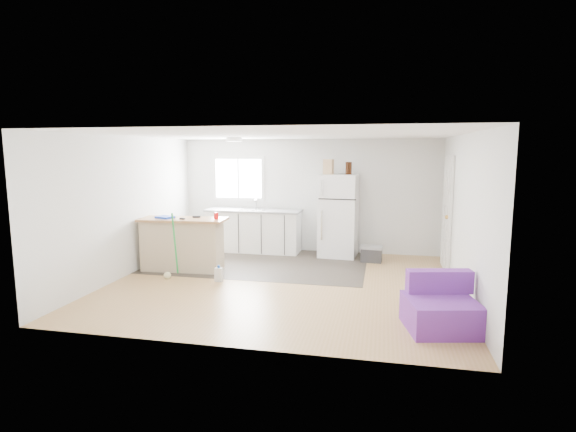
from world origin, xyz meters
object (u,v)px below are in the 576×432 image
(kitchen_cabinets, at_px, (254,230))
(cooler, at_px, (371,254))
(cleaner_jug, at_px, (219,274))
(peninsula, at_px, (182,244))
(red_cup, at_px, (216,216))
(blue_tray, at_px, (165,217))
(cardboard_box, at_px, (328,167))
(bottle_left, at_px, (347,168))
(purple_seat, at_px, (440,309))
(bottle_right, at_px, (350,168))
(mop, at_px, (170,265))
(refrigerator, at_px, (339,216))

(kitchen_cabinets, xyz_separation_m, cooler, (2.51, -0.42, -0.30))
(cleaner_jug, bearing_deg, peninsula, 152.11)
(cooler, distance_m, red_cup, 3.11)
(cleaner_jug, height_order, blue_tray, blue_tray)
(cleaner_jug, bearing_deg, kitchen_cabinets, 95.70)
(kitchen_cabinets, distance_m, cardboard_box, 2.12)
(cleaner_jug, xyz_separation_m, bottle_left, (1.92, 2.16, 1.69))
(bottle_left, bearing_deg, red_cup, -144.35)
(purple_seat, distance_m, bottle_right, 4.10)
(red_cup, bearing_deg, bottle_left, 35.65)
(cooler, xyz_separation_m, mop, (-3.32, -1.88, 0.07))
(cleaner_jug, bearing_deg, bottle_left, 52.40)
(kitchen_cabinets, distance_m, blue_tray, 2.18)
(peninsula, distance_m, cleaner_jug, 1.12)
(blue_tray, height_order, bottle_left, bottle_left)
(mop, bearing_deg, cleaner_jug, -13.80)
(cleaner_jug, distance_m, red_cup, 1.10)
(kitchen_cabinets, xyz_separation_m, cleaner_jug, (0.07, -2.31, -0.34))
(purple_seat, xyz_separation_m, red_cup, (-3.61, 1.93, 0.77))
(purple_seat, height_order, red_cup, red_cup)
(kitchen_cabinets, height_order, cardboard_box, cardboard_box)
(cleaner_jug, xyz_separation_m, bottle_right, (1.97, 2.20, 1.69))
(cooler, bearing_deg, blue_tray, -155.04)
(mop, xyz_separation_m, bottle_left, (2.79, 2.15, 1.58))
(red_cup, bearing_deg, cardboard_box, 41.27)
(kitchen_cabinets, distance_m, cleaner_jug, 2.33)
(cooler, xyz_separation_m, cleaner_jug, (-2.44, -1.89, -0.04))
(peninsula, relative_size, red_cup, 13.18)
(kitchen_cabinets, bearing_deg, red_cup, -95.88)
(cleaner_jug, height_order, mop, mop)
(purple_seat, relative_size, mop, 0.84)
(refrigerator, distance_m, mop, 3.51)
(red_cup, xyz_separation_m, blue_tray, (-0.94, -0.09, -0.04))
(kitchen_cabinets, bearing_deg, cardboard_box, -4.28)
(refrigerator, bearing_deg, red_cup, -136.55)
(cooler, relative_size, cardboard_box, 1.45)
(peninsula, xyz_separation_m, red_cup, (0.64, 0.04, 0.53))
(cleaner_jug, distance_m, cardboard_box, 3.17)
(peninsula, relative_size, cleaner_jug, 5.79)
(peninsula, height_order, blue_tray, blue_tray)
(purple_seat, bearing_deg, cooler, 93.33)
(cleaner_jug, bearing_deg, blue_tray, 160.79)
(cooler, bearing_deg, peninsula, -154.04)
(refrigerator, distance_m, red_cup, 2.61)
(refrigerator, bearing_deg, kitchen_cabinets, -177.69)
(mop, distance_m, bottle_left, 3.86)
(bottle_left, bearing_deg, purple_seat, -67.61)
(peninsula, xyz_separation_m, purple_seat, (4.25, -1.89, -0.24))
(refrigerator, height_order, purple_seat, refrigerator)
(mop, bearing_deg, peninsula, 78.70)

